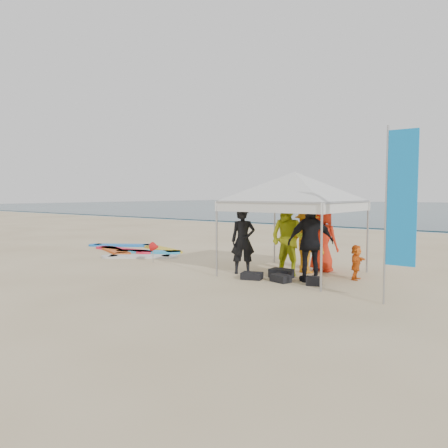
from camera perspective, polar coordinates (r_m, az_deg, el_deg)
ground at (r=11.53m, az=-8.64°, el=-6.64°), size 120.00×120.00×0.00m
shoreline_foam at (r=27.40m, az=19.90°, el=-0.67°), size 160.00×1.20×0.01m
person_black_a at (r=11.57m, az=2.50°, el=-2.19°), size 0.76×0.73×1.75m
person_yellow at (r=11.36m, az=8.25°, el=-1.87°), size 1.00×0.82×1.93m
person_orange_a at (r=11.87m, az=10.77°, el=-2.18°), size 1.25×0.94×1.71m
person_black_b at (r=10.65m, az=11.26°, el=-2.36°), size 1.13×1.11×1.91m
person_orange_b at (r=12.20m, az=12.76°, el=-1.92°), size 0.92×0.66×1.77m
person_seated at (r=11.25m, az=16.88°, el=-4.81°), size 0.32×0.82×0.86m
canopy_tent at (r=11.49m, az=9.21°, el=6.69°), size 4.06×4.06×3.07m
feather_flag at (r=8.71m, az=22.01°, el=2.88°), size 0.57×0.04×3.39m
marker_pennant at (r=13.49m, az=-8.93°, el=-2.97°), size 0.28×0.28×0.64m
gear_pile at (r=10.86m, az=7.07°, el=-6.77°), size 2.08×1.05×0.22m
surfboard_spread at (r=16.45m, az=-11.65°, el=-3.37°), size 4.99×3.39×0.07m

